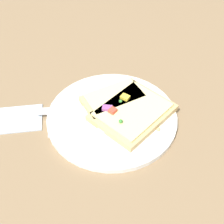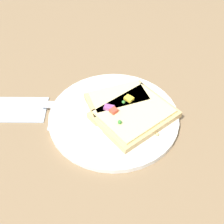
# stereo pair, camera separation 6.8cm
# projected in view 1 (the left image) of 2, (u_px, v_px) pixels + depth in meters

# --- Properties ---
(ground_plane) EXTENTS (4.00, 4.00, 0.00)m
(ground_plane) POSITION_uv_depth(u_px,v_px,m) (112.00, 119.00, 0.70)
(ground_plane) COLOR #7F6647
(plate) EXTENTS (0.29, 0.29, 0.01)m
(plate) POSITION_uv_depth(u_px,v_px,m) (112.00, 117.00, 0.70)
(plate) COLOR white
(plate) RESTS_ON ground
(fork) EXTENTS (0.21, 0.03, 0.01)m
(fork) POSITION_uv_depth(u_px,v_px,m) (104.00, 131.00, 0.66)
(fork) COLOR silver
(fork) RESTS_ON plate
(knife) EXTENTS (0.21, 0.03, 0.01)m
(knife) POSITION_uv_depth(u_px,v_px,m) (76.00, 110.00, 0.70)
(knife) COLOR silver
(knife) RESTS_ON plate
(pizza_slice_main) EXTENTS (0.21, 0.20, 0.03)m
(pizza_slice_main) POSITION_uv_depth(u_px,v_px,m) (132.00, 112.00, 0.68)
(pizza_slice_main) COLOR tan
(pizza_slice_main) RESTS_ON plate
(pizza_slice_corner) EXTENTS (0.16, 0.13, 0.03)m
(pizza_slice_corner) POSITION_uv_depth(u_px,v_px,m) (114.00, 98.00, 0.71)
(pizza_slice_corner) COLOR tan
(pizza_slice_corner) RESTS_ON plate
(crumb_scatter) EXTENTS (0.09, 0.08, 0.01)m
(crumb_scatter) POSITION_uv_depth(u_px,v_px,m) (131.00, 120.00, 0.68)
(crumb_scatter) COLOR tan
(crumb_scatter) RESTS_ON plate
(napkin) EXTENTS (0.13, 0.08, 0.01)m
(napkin) POSITION_uv_depth(u_px,v_px,m) (12.00, 119.00, 0.69)
(napkin) COLOR silver
(napkin) RESTS_ON ground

